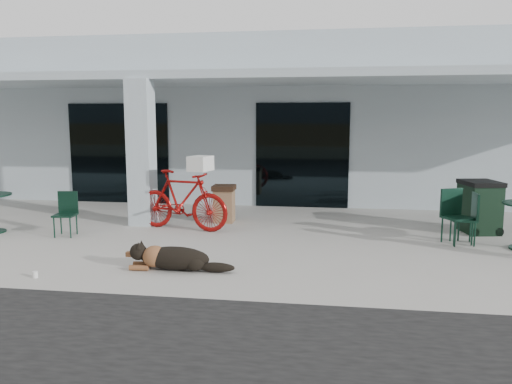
% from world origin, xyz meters
% --- Properties ---
extents(ground, '(80.00, 80.00, 0.00)m').
position_xyz_m(ground, '(0.00, 0.00, 0.00)').
color(ground, '#A7A49D').
rests_on(ground, ground).
extents(building, '(22.00, 7.00, 4.50)m').
position_xyz_m(building, '(0.00, 8.50, 2.25)').
color(building, '#AFBFC6').
rests_on(building, ground).
extents(storefront_glass_left, '(2.80, 0.06, 2.70)m').
position_xyz_m(storefront_glass_left, '(-3.20, 4.98, 1.35)').
color(storefront_glass_left, black).
rests_on(storefront_glass_left, ground).
extents(storefront_glass_right, '(2.40, 0.06, 2.70)m').
position_xyz_m(storefront_glass_right, '(1.80, 4.98, 1.35)').
color(storefront_glass_right, black).
rests_on(storefront_glass_right, ground).
extents(column, '(0.50, 0.50, 3.12)m').
position_xyz_m(column, '(-1.50, 2.30, 1.56)').
color(column, '#AFBFC6').
rests_on(column, ground).
extents(overhang, '(22.00, 2.80, 0.18)m').
position_xyz_m(overhang, '(0.00, 3.60, 3.21)').
color(overhang, '#AFBFC6').
rests_on(overhang, column).
extents(bicycle, '(2.16, 1.02, 1.25)m').
position_xyz_m(bicycle, '(-0.50, 1.90, 0.63)').
color(bicycle, maroon).
rests_on(bicycle, ground).
extents(laundry_basket, '(0.47, 0.57, 0.30)m').
position_xyz_m(laundry_basket, '(-0.06, 1.80, 1.40)').
color(laundry_basket, white).
rests_on(laundry_basket, bicycle).
extents(dog, '(1.28, 0.50, 0.42)m').
position_xyz_m(dog, '(0.21, -0.83, 0.21)').
color(dog, black).
rests_on(dog, ground).
extents(cup_near_dog, '(0.09, 0.09, 0.10)m').
position_xyz_m(cup_near_dog, '(-1.69, -1.50, 0.05)').
color(cup_near_dog, white).
rests_on(cup_near_dog, ground).
extents(cafe_chair_near, '(0.44, 0.47, 0.87)m').
position_xyz_m(cafe_chair_near, '(-2.61, 1.00, 0.44)').
color(cafe_chair_near, '#113224').
rests_on(cafe_chair_near, ground).
extents(cafe_chair_far_a, '(0.63, 0.65, 1.01)m').
position_xyz_m(cafe_chair_far_a, '(4.87, 1.50, 0.51)').
color(cafe_chair_far_a, '#113224').
rests_on(cafe_chair_far_a, ground).
extents(cafe_chair_far_b, '(0.49, 0.45, 0.96)m').
position_xyz_m(cafe_chair_far_b, '(4.97, 1.51, 0.48)').
color(cafe_chair_far_b, '#113224').
rests_on(cafe_chair_far_b, ground).
extents(trash_receptacle, '(0.50, 0.50, 0.83)m').
position_xyz_m(trash_receptacle, '(0.20, 2.80, 0.41)').
color(trash_receptacle, brown).
rests_on(trash_receptacle, ground).
extents(wheeled_bin, '(0.80, 0.94, 1.06)m').
position_xyz_m(wheeled_bin, '(5.54, 2.57, 0.53)').
color(wheeled_bin, black).
rests_on(wheeled_bin, ground).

